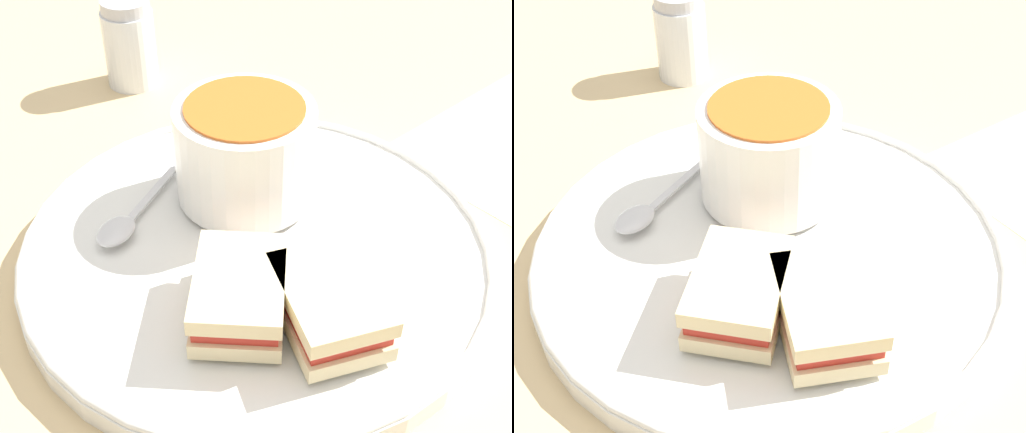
% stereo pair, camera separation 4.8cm
% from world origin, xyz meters
% --- Properties ---
extents(ground_plane, '(2.40, 2.40, 0.00)m').
position_xyz_m(ground_plane, '(0.00, 0.00, 0.00)').
color(ground_plane, '#D1B27F').
extents(plate, '(0.33, 0.33, 0.02)m').
position_xyz_m(plate, '(0.00, 0.00, 0.01)').
color(plate, white).
rests_on(plate, ground_plane).
extents(soup_bowl, '(0.10, 0.10, 0.07)m').
position_xyz_m(soup_bowl, '(0.04, 0.04, 0.06)').
color(soup_bowl, white).
rests_on(soup_bowl, plate).
extents(spoon, '(0.11, 0.04, 0.01)m').
position_xyz_m(spoon, '(-0.05, 0.08, 0.02)').
color(spoon, silver).
rests_on(spoon, plate).
extents(sandwich_half_near, '(0.10, 0.09, 0.03)m').
position_xyz_m(sandwich_half_near, '(-0.06, -0.03, 0.04)').
color(sandwich_half_near, beige).
rests_on(sandwich_half_near, plate).
extents(sandwich_half_far, '(0.09, 0.10, 0.03)m').
position_xyz_m(sandwich_half_far, '(-0.03, -0.08, 0.04)').
color(sandwich_half_far, beige).
rests_on(sandwich_half_far, plate).
extents(salt_shaker, '(0.05, 0.05, 0.08)m').
position_xyz_m(salt_shaker, '(0.13, 0.25, 0.04)').
color(salt_shaker, silver).
rests_on(salt_shaker, ground_plane).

